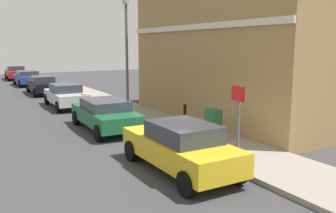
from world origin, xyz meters
The scene contains 13 objects.
ground centered at (0.00, 0.00, 0.00)m, with size 80.00×80.00×0.00m, color #38383A.
sidewalk centered at (1.92, 6.00, 0.07)m, with size 2.56×30.00×0.15m, color gray.
corner_building centered at (6.45, 3.66, 3.81)m, with size 6.60×11.33×7.63m.
car_yellow centered at (-0.60, -1.44, 0.75)m, with size 1.80×4.28×1.45m.
car_green centered at (-0.64, 4.54, 0.71)m, with size 2.02×4.50×1.31m.
car_silver centered at (-0.65, 11.15, 0.72)m, with size 1.85×4.35×1.37m.
car_black centered at (-0.65, 17.90, 0.70)m, with size 1.88×4.38×1.34m.
car_blue centered at (-0.70, 24.53, 0.72)m, with size 2.00×4.22×1.34m.
car_red centered at (-0.81, 31.27, 0.74)m, with size 2.02×4.45×1.44m.
utility_cabinet centered at (1.97, 0.43, 0.68)m, with size 0.46×0.61×1.15m.
bollard_near_cabinet centered at (2.07, 2.51, 0.70)m, with size 0.14×0.14×1.04m.
street_sign centered at (1.07, -1.94, 1.66)m, with size 0.08×0.60×2.30m.
lamppost centered at (1.80, 7.77, 3.30)m, with size 0.20×0.44×5.72m.
Camera 1 is at (-5.82, -9.81, 3.57)m, focal length 38.46 mm.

